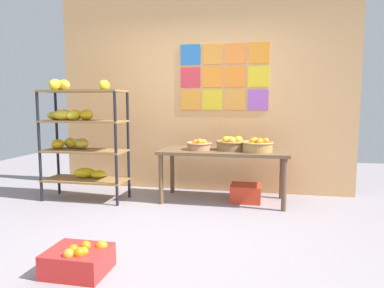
{
  "coord_description": "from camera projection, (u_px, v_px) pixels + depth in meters",
  "views": [
    {
      "loc": [
        0.87,
        -3.12,
        1.27
      ],
      "look_at": [
        0.02,
        1.08,
        0.77
      ],
      "focal_mm": 32.65,
      "sensor_mm": 36.0,
      "label": 1
    }
  ],
  "objects": [
    {
      "name": "ground",
      "position": [
        168.0,
        236.0,
        3.36
      ],
      "size": [
        9.68,
        9.68,
        0.0
      ],
      "primitive_type": "plane",
      "color": "gray"
    },
    {
      "name": "fruit_basket_right",
      "position": [
        231.0,
        144.0,
        4.5
      ],
      "size": [
        0.4,
        0.4,
        0.18
      ],
      "color": "olive",
      "rests_on": "display_table"
    },
    {
      "name": "fruit_basket_left",
      "position": [
        258.0,
        146.0,
        4.33
      ],
      "size": [
        0.39,
        0.39,
        0.18
      ],
      "color": "#AC8547",
      "rests_on": "display_table"
    },
    {
      "name": "banana_shelf_unit",
      "position": [
        79.0,
        130.0,
        4.59
      ],
      "size": [
        1.1,
        0.47,
        1.59
      ],
      "color": "black",
      "rests_on": "ground"
    },
    {
      "name": "fruit_basket_back_right",
      "position": [
        199.0,
        145.0,
        4.52
      ],
      "size": [
        0.33,
        0.33,
        0.15
      ],
      "color": "#B47C57",
      "rests_on": "display_table"
    },
    {
      "name": "produce_crate_under_table",
      "position": [
        246.0,
        193.0,
        4.54
      ],
      "size": [
        0.39,
        0.36,
        0.22
      ],
      "primitive_type": "cube",
      "color": "red",
      "rests_on": "ground"
    },
    {
      "name": "display_table",
      "position": [
        223.0,
        156.0,
        4.49
      ],
      "size": [
        1.63,
        0.68,
        0.67
      ],
      "color": "brown",
      "rests_on": "ground"
    },
    {
      "name": "back_wall_with_art",
      "position": [
        202.0,
        90.0,
        5.01
      ],
      "size": [
        4.25,
        0.07,
        2.91
      ],
      "color": "tan",
      "rests_on": "ground"
    },
    {
      "name": "orange_crate_foreground",
      "position": [
        79.0,
        260.0,
        2.61
      ],
      "size": [
        0.45,
        0.37,
        0.24
      ],
      "color": "red",
      "rests_on": "ground"
    }
  ]
}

